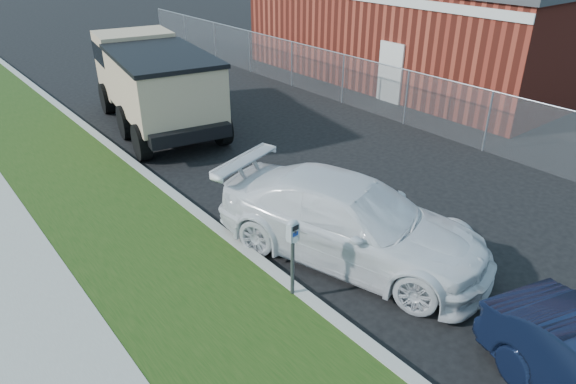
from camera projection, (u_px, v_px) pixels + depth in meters
ground at (366, 231)px, 11.21m from camera, size 120.00×120.00×0.00m
streetside at (78, 282)px, 9.48m from camera, size 6.12×50.00×0.15m
chainlink_fence at (343, 69)px, 18.81m from camera, size 0.06×30.06×30.00m
brick_building at (427, 24)px, 22.43m from camera, size 9.20×14.20×4.17m
parking_meter at (293, 242)px, 8.59m from camera, size 0.21×0.15×1.49m
white_wagon at (347, 219)px, 10.06m from camera, size 3.88×5.94×1.60m
dump_truck at (153, 79)px, 16.63m from camera, size 3.71×7.19×2.69m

